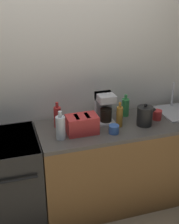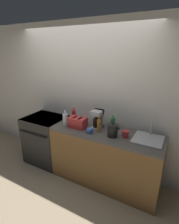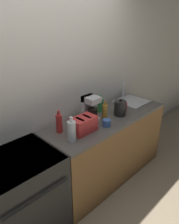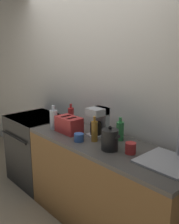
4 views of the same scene
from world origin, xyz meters
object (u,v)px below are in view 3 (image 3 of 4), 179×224
kettle (120,108)px  coffee_maker (90,107)px  bottle_amber (105,112)px  cup_red (124,106)px  bottle_clear (72,131)px  cup_blue (106,123)px  stove (22,197)px  bottle_green (100,105)px  toaster (83,125)px  bottle_red (59,123)px

kettle → coffee_maker: bearing=150.0°
bottle_amber → cup_red: 0.42m
bottle_clear → cup_blue: size_ratio=2.79×
stove → bottle_green: (1.31, 0.16, 0.54)m
stove → cup_blue: cup_blue is taller
toaster → bottle_green: size_ratio=1.24×
cup_red → bottle_red: bearing=172.5°
kettle → bottle_clear: bearing=-178.2°
bottle_green → cup_red: (0.27, -0.17, -0.05)m
bottle_amber → coffee_maker: bearing=122.3°
toaster → cup_red: size_ratio=2.93×
stove → cup_red: bearing=-0.6°
kettle → bottle_green: (-0.10, 0.25, 0.00)m
cup_red → toaster: bearing=-176.5°
toaster → bottle_red: (-0.19, 0.18, 0.02)m
bottle_clear → bottle_red: (0.02, 0.23, -0.00)m
bottle_clear → toaster: bearing=13.3°
kettle → cup_blue: size_ratio=2.33×
kettle → bottle_green: 0.27m
coffee_maker → bottle_green: size_ratio=1.28×
bottle_amber → bottle_red: bearing=164.3°
bottle_clear → stove: bearing=168.5°
toaster → kettle: bearing=-2.1°
bottle_green → bottle_clear: bearing=-159.6°
coffee_maker → bottle_clear: size_ratio=1.10×
bottle_amber → bottle_red: size_ratio=0.98×
bottle_red → cup_blue: 0.55m
bottle_amber → bottle_red: bottle_red is taller
coffee_maker → cup_red: size_ratio=3.02×
coffee_maker → stove: bearing=-174.2°
stove → bottle_red: bearing=10.8°
bottle_green → cup_red: size_ratio=2.37×
bottle_amber → kettle: bearing=-10.0°
bottle_red → bottle_amber: bearing=-15.7°
bottle_red → stove: bearing=-169.2°
toaster → stove: bearing=175.2°
bottle_red → cup_red: (0.99, -0.13, -0.06)m
toaster → bottle_red: size_ratio=1.12×
bottle_green → toaster: bearing=-156.9°
bottle_clear → cup_red: (1.01, 0.10, -0.06)m
bottle_clear → coffee_maker: bearing=24.5°
bottle_green → cup_blue: (-0.25, -0.32, -0.06)m
toaster → coffee_maker: coffee_maker is taller
cup_red → cup_blue: bearing=-164.6°
coffee_maker → cup_red: bearing=-13.6°
stove → coffee_maker: (1.06, 0.11, 0.60)m
bottle_clear → bottle_amber: (0.59, 0.07, -0.01)m
kettle → toaster: 0.62m
stove → bottle_amber: bottle_amber is taller
cup_blue → cup_red: 0.54m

